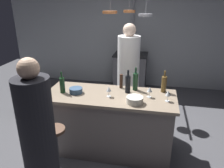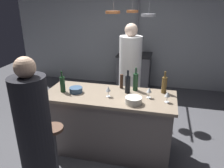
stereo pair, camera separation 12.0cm
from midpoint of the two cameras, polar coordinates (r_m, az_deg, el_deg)
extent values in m
plane|color=#4C4C51|center=(3.49, -1.54, -16.42)|extent=(9.00, 9.00, 0.00)
cube|color=#9EA3A8|center=(5.63, 4.92, 12.78)|extent=(6.40, 0.16, 2.60)
cube|color=slate|center=(3.24, -1.61, -10.40)|extent=(1.72, 0.66, 0.86)
cube|color=gray|center=(3.03, -1.70, -3.14)|extent=(1.80, 0.72, 0.04)
cube|color=#47474C|center=(5.44, 4.14, 3.08)|extent=(0.76, 0.60, 0.86)
cube|color=black|center=(5.32, 4.26, 7.63)|extent=(0.80, 0.64, 0.03)
cylinder|color=white|center=(3.85, 3.28, 0.74)|extent=(0.37, 0.37, 1.56)
sphere|color=beige|center=(3.63, 3.57, 13.81)|extent=(0.21, 0.21, 0.21)
cylinder|color=#4C4C51|center=(2.98, -15.32, -16.71)|extent=(0.06, 0.06, 0.62)
cylinder|color=brown|center=(2.80, -15.98, -11.40)|extent=(0.26, 0.26, 0.04)
cylinder|color=black|center=(2.46, -19.68, -14.82)|extent=(0.35, 0.35, 1.47)
sphere|color=#D8AD8C|center=(2.10, -22.45, 3.73)|extent=(0.20, 0.20, 0.20)
cylinder|color=gray|center=(5.52, 4.66, 10.25)|extent=(0.04, 0.04, 2.15)
cylinder|color=#B26638|center=(4.24, -1.41, 18.13)|extent=(0.27, 0.27, 0.04)
cylinder|color=gray|center=(4.27, -1.29, 19.87)|extent=(0.01, 0.01, 0.26)
cylinder|color=#B26638|center=(4.24, 3.67, 18.31)|extent=(0.22, 0.22, 0.04)
cylinder|color=gray|center=(4.21, 3.65, 19.92)|extent=(0.01, 0.01, 0.24)
cylinder|color=gray|center=(4.15, 7.81, 17.30)|extent=(0.25, 0.25, 0.04)
cylinder|color=gray|center=(4.18, 7.96, 19.37)|extent=(0.01, 0.01, 0.30)
cylinder|color=brown|center=(4.65, -22.04, -6.56)|extent=(0.24, 0.24, 0.16)
sphere|color=#2D6633|center=(4.54, -22.49, -3.65)|extent=(0.36, 0.36, 0.36)
cylinder|color=#382319|center=(3.21, 1.32, 0.74)|extent=(0.05, 0.05, 0.21)
cylinder|color=#143319|center=(3.14, -13.84, -0.33)|extent=(0.07, 0.07, 0.22)
cylinder|color=#143319|center=(3.09, -14.09, 2.28)|extent=(0.03, 0.03, 0.08)
cylinder|color=#193D23|center=(3.14, 4.99, 0.59)|extent=(0.07, 0.07, 0.25)
cylinder|color=#193D23|center=(3.09, 5.09, 3.49)|extent=(0.03, 0.03, 0.08)
cylinder|color=brown|center=(3.14, 12.24, -0.10)|extent=(0.07, 0.07, 0.23)
cylinder|color=brown|center=(3.08, 12.47, 2.59)|extent=(0.03, 0.03, 0.08)
cylinder|color=black|center=(3.05, 2.99, -0.11)|extent=(0.07, 0.07, 0.24)
cylinder|color=black|center=(2.99, 3.05, 2.81)|extent=(0.03, 0.03, 0.08)
cylinder|color=silver|center=(2.96, -2.06, -3.25)|extent=(0.06, 0.06, 0.01)
cylinder|color=silver|center=(2.94, -2.07, -2.53)|extent=(0.01, 0.01, 0.07)
cone|color=silver|center=(2.92, -2.09, -1.27)|extent=(0.07, 0.07, 0.06)
cylinder|color=silver|center=(2.98, 8.47, -3.34)|extent=(0.06, 0.06, 0.01)
cylinder|color=silver|center=(2.96, 8.52, -2.63)|extent=(0.01, 0.01, 0.07)
cone|color=silver|center=(2.93, 8.59, -1.38)|extent=(0.07, 0.07, 0.06)
cylinder|color=silver|center=(2.90, 13.00, -4.33)|extent=(0.06, 0.06, 0.01)
cylinder|color=silver|center=(2.89, 13.06, -3.60)|extent=(0.01, 0.01, 0.07)
cone|color=silver|center=(2.86, 13.18, -2.33)|extent=(0.07, 0.07, 0.06)
cylinder|color=#334C6B|center=(3.11, -10.44, -1.67)|extent=(0.18, 0.18, 0.07)
cylinder|color=silver|center=(2.78, 4.67, -4.14)|extent=(0.21, 0.21, 0.08)
camera|label=1|loc=(0.06, -91.11, -0.43)|focal=35.26mm
camera|label=2|loc=(0.06, 88.89, 0.43)|focal=35.26mm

